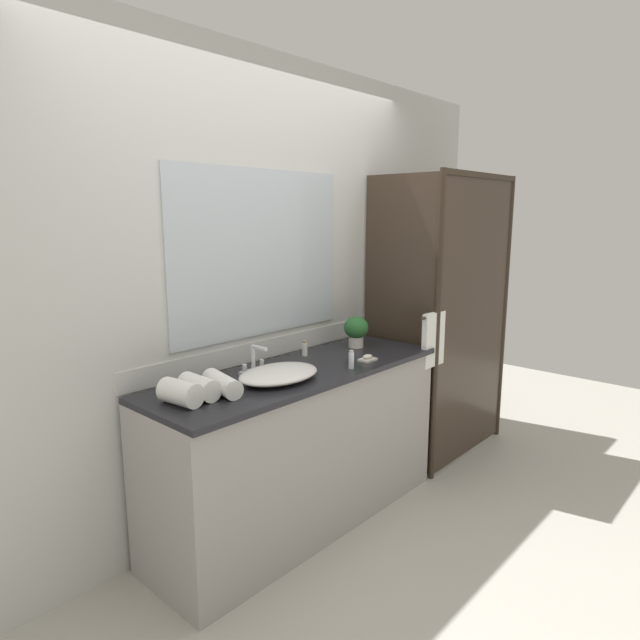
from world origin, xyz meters
The scene contains 13 objects.
ground_plane centered at (0.00, 0.00, 0.00)m, with size 8.00×8.00×0.00m, color #B7B2A8.
wall_back_with_mirror centered at (0.00, 0.34, 1.30)m, with size 4.40×0.06×2.60m.
vanity_cabinet centered at (0.00, 0.01, 0.45)m, with size 1.80×0.58×0.90m.
shower_enclosure centered at (1.27, -0.19, 1.02)m, with size 1.20×0.59×2.00m.
sink_basin centered at (-0.22, -0.05, 0.93)m, with size 0.45×0.32×0.06m, color white.
faucet centered at (-0.22, 0.14, 0.95)m, with size 0.17×0.13×0.15m.
potted_plant centered at (0.59, 0.10, 1.01)m, with size 0.15×0.15×0.20m.
soap_dish centered at (0.38, -0.16, 0.91)m, with size 0.10×0.07×0.04m.
amenity_bottle_lotion centered at (0.22, 0.19, 0.94)m, with size 0.03×0.03×0.09m.
amenity_bottle_conditioner centered at (0.19, -0.19, 0.95)m, with size 0.03×0.03×0.10m.
rolled_towel_near_edge centered at (-0.76, 0.00, 0.96)m, with size 0.11×0.11×0.19m, color white.
rolled_towel_middle centered at (-0.65, 0.02, 0.95)m, with size 0.10×0.10×0.21m, color white.
rolled_towel_far_edge centered at (-0.54, -0.01, 0.95)m, with size 0.09×0.09×0.26m, color white.
Camera 1 is at (-2.03, -1.98, 1.72)m, focal length 30.54 mm.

